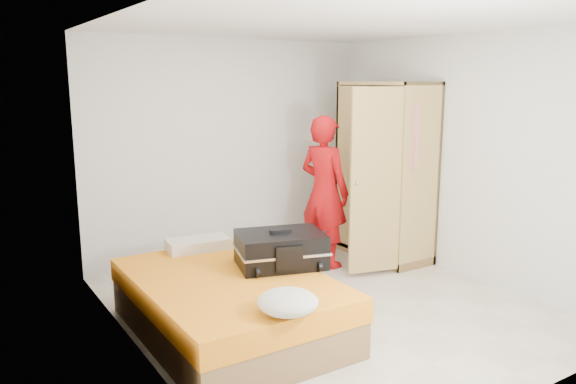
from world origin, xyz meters
TOP-DOWN VIEW (x-y plane):
  - room at (0.00, 0.00)m, footprint 4.00×4.02m
  - bed at (-1.05, -0.03)m, footprint 1.42×2.02m
  - wardrobe at (1.45, 0.86)m, footprint 1.16×1.20m
  - person at (0.69, 1.01)m, footprint 0.58×0.73m
  - suitcase at (-0.53, -0.01)m, footprint 0.89×0.75m
  - round_cushion at (-1.04, -0.93)m, footprint 0.43×0.43m
  - pillow at (-0.96, 0.82)m, footprint 0.62×0.37m

SIDE VIEW (x-z plane):
  - bed at x=-1.05m, z-range 0.00..0.50m
  - pillow at x=-0.96m, z-range 0.50..0.61m
  - round_cushion at x=-1.04m, z-range 0.50..0.67m
  - suitcase at x=-0.53m, z-range 0.48..0.81m
  - person at x=0.69m, z-range 0.00..1.73m
  - wardrobe at x=1.45m, z-range -0.05..2.05m
  - room at x=0.00m, z-range 0.00..2.60m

